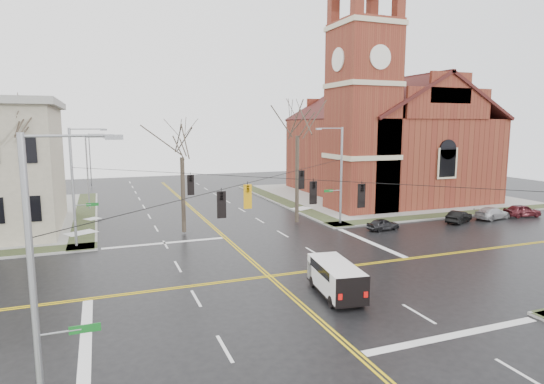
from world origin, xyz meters
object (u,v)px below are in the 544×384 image
object	(u,v)px
cargo_van	(335,276)
tree_ne	(297,130)
signal_pole_sw	(39,280)
signal_pole_ne	(340,173)
signal_pole_nw	(75,184)
parked_car_d	(522,211)
parked_car_a	(383,224)
parked_car_c	(492,213)
parked_car_b	(459,217)
streetlight_north_a	(89,170)
tree_nw_far	(19,131)
streetlight_north_b	(91,158)
tree_nw_near	(182,152)
church	(381,132)

from	to	relation	value
cargo_van	tree_ne	world-z (taller)	tree_ne
signal_pole_sw	signal_pole_ne	bearing A→B (deg)	45.45
signal_pole_nw	cargo_van	distance (m)	21.12
tree_ne	parked_car_d	bearing A→B (deg)	-12.96
parked_car_a	parked_car_c	world-z (taller)	parked_car_c
signal_pole_nw	signal_pole_sw	xyz separation A→B (m)	(0.00, -23.00, 0.00)
parked_car_b	signal_pole_nw	bearing A→B (deg)	59.44
signal_pole_sw	parked_car_d	distance (m)	46.70
streetlight_north_a	parked_car_d	world-z (taller)	streetlight_north_a
parked_car_a	tree_nw_far	bearing A→B (deg)	72.04
parked_car_b	tree_nw_far	world-z (taller)	tree_nw_far
cargo_van	tree_nw_far	xyz separation A→B (m)	(-17.48, 18.24, 7.79)
signal_pole_nw	signal_pole_sw	size ratio (longest dim) A/B	1.00
cargo_van	streetlight_north_a	bearing A→B (deg)	119.63
streetlight_north_b	tree_ne	xyz separation A→B (m)	(18.51, -34.59, 4.42)
tree_ne	parked_car_c	bearing A→B (deg)	-14.74
cargo_van	parked_car_a	world-z (taller)	cargo_van
signal_pole_nw	streetlight_north_b	xyz separation A→B (m)	(0.67, 36.50, -0.48)
parked_car_d	tree_ne	world-z (taller)	tree_ne
signal_pole_sw	tree_nw_far	xyz separation A→B (m)	(-3.82, 25.62, 3.91)
tree_nw_near	parked_car_c	bearing A→B (deg)	-9.10
parked_car_a	cargo_van	bearing A→B (deg)	130.16
signal_pole_ne	streetlight_north_b	distance (m)	42.61
parked_car_a	tree_nw_near	size ratio (longest dim) A/B	0.32
parked_car_c	cargo_van	bearing A→B (deg)	107.40
tree_nw_near	tree_ne	xyz separation A→B (m)	(10.81, 0.25, 1.84)
parked_car_d	church	bearing A→B (deg)	28.39
tree_nw_far	parked_car_b	bearing A→B (deg)	-8.91
church	parked_car_c	distance (m)	18.34
parked_car_d	tree_ne	bearing A→B (deg)	85.41
parked_car_b	tree_nw_near	bearing A→B (deg)	54.01
streetlight_north_b	parked_car_b	world-z (taller)	streetlight_north_b
parked_car_a	parked_car_b	size ratio (longest dim) A/B	0.88
streetlight_north_a	tree_nw_far	xyz separation A→B (m)	(-4.49, -13.88, 4.39)
signal_pole_ne	cargo_van	bearing A→B (deg)	-119.88
church	tree_nw_far	distance (m)	41.31
tree_nw_far	tree_ne	size ratio (longest dim) A/B	1.00
signal_pole_nw	streetlight_north_a	world-z (taller)	signal_pole_nw
parked_car_b	tree_nw_near	size ratio (longest dim) A/B	0.36
signal_pole_nw	tree_nw_far	bearing A→B (deg)	145.60
parked_car_b	tree_ne	size ratio (longest dim) A/B	0.29
streetlight_north_a	streetlight_north_b	size ratio (longest dim) A/B	1.00
tree_nw_far	signal_pole_ne	bearing A→B (deg)	-5.64
cargo_van	streetlight_north_b	bearing A→B (deg)	111.61
streetlight_north_a	tree_nw_far	bearing A→B (deg)	-107.91
parked_car_a	parked_car_d	size ratio (longest dim) A/B	0.82
tree_nw_far	tree_nw_near	size ratio (longest dim) A/B	1.26
streetlight_north_a	tree_ne	world-z (taller)	tree_ne
signal_pole_nw	streetlight_north_b	world-z (taller)	signal_pole_nw
parked_car_a	parked_car_b	world-z (taller)	parked_car_b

